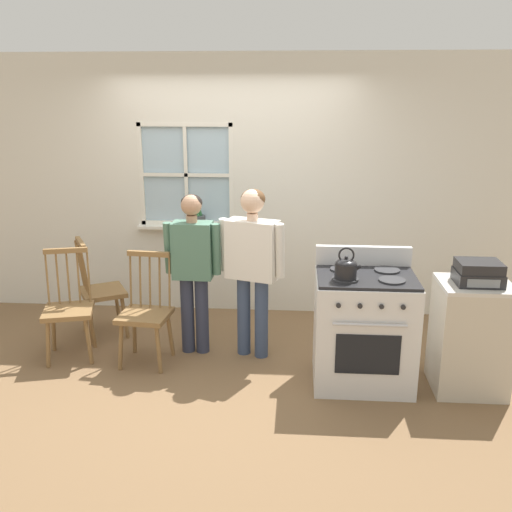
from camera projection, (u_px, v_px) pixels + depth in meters
The scene contains 12 objects.
ground_plane at pixel (217, 366), 5.00m from camera, with size 16.00×16.00×0.00m, color brown.
wall_back at pixel (235, 188), 5.97m from camera, with size 6.40×0.16×2.70m.
chair_by_window at pixel (69, 310), 5.07m from camera, with size 0.51×0.49×0.98m.
chair_near_wall at pixel (146, 314), 4.97m from camera, with size 0.46×0.44×0.98m.
chair_center_cluster at pixel (101, 292), 5.53m from camera, with size 0.55×0.56×0.98m.
person_elderly_left at pixel (193, 261), 5.06m from camera, with size 0.50×0.22×1.47m.
person_teen_center at pixel (252, 257), 4.97m from camera, with size 0.60×0.34×1.53m.
stove at pixel (364, 328), 4.62m from camera, with size 0.79×0.68×1.08m.
kettle at pixel (346, 268), 4.35m from camera, with size 0.21×0.17×0.25m.
potted_plant at pixel (198, 219), 6.00m from camera, with size 0.16×0.16×0.26m.
side_counter at pixel (470, 337), 4.52m from camera, with size 0.55×0.50×0.90m.
stereo at pixel (478, 273), 4.35m from camera, with size 0.34×0.29×0.18m.
Camera 1 is at (0.68, -4.49, 2.32)m, focal length 40.00 mm.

